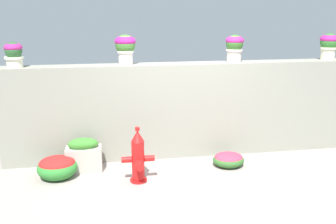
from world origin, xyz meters
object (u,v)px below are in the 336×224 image
flower_bush_left (57,167)px  flower_bush_right (228,159)px  potted_plant_3 (329,44)px  fire_hydrant (138,158)px  potted_plant_2 (234,46)px  potted_plant_0 (14,53)px  potted_plant_1 (125,46)px  planter_box (84,155)px

flower_bush_left → flower_bush_right: size_ratio=1.17×
potted_plant_3 → fire_hydrant: size_ratio=0.55×
potted_plant_2 → flower_bush_left: potted_plant_2 is taller
potted_plant_0 → potted_plant_1: 1.63m
potted_plant_2 → planter_box: (-2.44, -0.43, -1.55)m
flower_bush_left → potted_plant_3: bearing=7.7°
potted_plant_2 → flower_bush_right: 1.82m
potted_plant_1 → flower_bush_right: (1.52, -0.60, -1.71)m
planter_box → potted_plant_3: bearing=5.8°
flower_bush_left → planter_box: size_ratio=1.08×
flower_bush_left → flower_bush_right: (2.59, 0.01, -0.07)m
potted_plant_0 → planter_box: bearing=-22.9°
potted_plant_3 → flower_bush_right: 2.60m
potted_plant_0 → flower_bush_right: size_ratio=0.77×
flower_bush_left → planter_box: planter_box is taller
potted_plant_1 → planter_box: (-0.69, -0.42, -1.57)m
potted_plant_2 → flower_bush_right: size_ratio=0.89×
potted_plant_3 → fire_hydrant: potted_plant_3 is taller
potted_plant_1 → potted_plant_3: 3.39m
potted_plant_3 → flower_bush_left: (-4.46, -0.61, -1.63)m
flower_bush_left → potted_plant_0: bearing=133.6°
potted_plant_3 → flower_bush_left: bearing=-172.3°
fire_hydrant → potted_plant_2: bearing=29.3°
potted_plant_1 → planter_box: bearing=-149.1°
potted_plant_0 → flower_bush_right: bearing=-10.5°
potted_plant_3 → potted_plant_0: bearing=-179.8°
flower_bush_right → planter_box: (-2.21, 0.19, 0.14)m
flower_bush_left → fire_hydrant: bearing=-15.0°
fire_hydrant → planter_box: bearing=147.1°
potted_plant_1 → fire_hydrant: size_ratio=0.57×
planter_box → flower_bush_right: bearing=-4.8°
potted_plant_0 → planter_box: size_ratio=0.71×
fire_hydrant → flower_bush_right: 1.49m
potted_plant_3 → fire_hydrant: 3.73m
potted_plant_1 → planter_box: 1.77m
flower_bush_right → planter_box: 2.22m
potted_plant_2 → potted_plant_0: bearing=-179.3°
fire_hydrant → potted_plant_1: bearing=95.2°
planter_box → potted_plant_2: bearing=10.1°
potted_plant_2 → fire_hydrant: (-1.67, -0.94, -1.44)m
potted_plant_2 → fire_hydrant: potted_plant_2 is taller
fire_hydrant → flower_bush_left: size_ratio=1.42×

